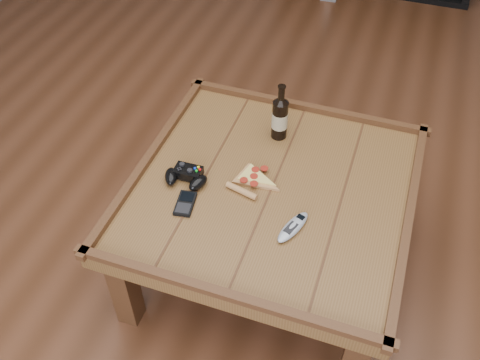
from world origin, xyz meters
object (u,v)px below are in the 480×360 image
(game_controller, at_px, (186,176))
(remote_control, at_px, (293,227))
(pizza_slice, at_px, (252,180))
(beer_bottle, at_px, (280,117))
(smartphone, at_px, (185,203))
(coffee_table, at_px, (271,198))

(game_controller, bearing_deg, remote_control, -13.81)
(pizza_slice, bearing_deg, beer_bottle, 99.52)
(beer_bottle, height_order, smartphone, beer_bottle)
(coffee_table, bearing_deg, pizza_slice, 176.18)
(pizza_slice, height_order, remote_control, same)
(game_controller, relative_size, smartphone, 1.49)
(beer_bottle, distance_m, pizza_slice, 0.29)
(beer_bottle, xyz_separation_m, smartphone, (-0.21, -0.46, -0.09))
(coffee_table, relative_size, pizza_slice, 4.13)
(coffee_table, relative_size, smartphone, 8.58)
(beer_bottle, bearing_deg, pizza_slice, -94.25)
(remote_control, bearing_deg, beer_bottle, 131.24)
(beer_bottle, bearing_deg, smartphone, -113.90)
(game_controller, relative_size, remote_control, 1.05)
(beer_bottle, bearing_deg, game_controller, -125.22)
(smartphone, bearing_deg, game_controller, 102.66)
(pizza_slice, xyz_separation_m, remote_control, (0.20, -0.17, 0.00))
(game_controller, distance_m, remote_control, 0.44)
(beer_bottle, distance_m, game_controller, 0.44)
(coffee_table, height_order, smartphone, coffee_table)
(coffee_table, distance_m, game_controller, 0.32)
(pizza_slice, height_order, smartphone, pizza_slice)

